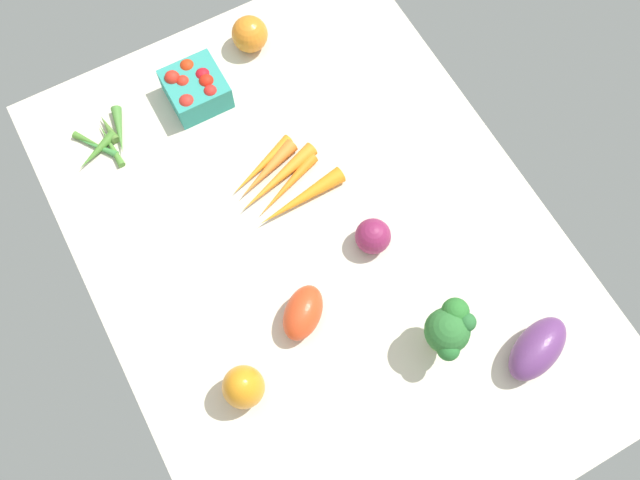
# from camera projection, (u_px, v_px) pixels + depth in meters

# --- Properties ---
(tablecloth) EXTENTS (1.04, 0.76, 0.02)m
(tablecloth) POSITION_uv_depth(u_px,v_px,m) (320.00, 246.00, 1.18)
(tablecloth) COLOR beige
(tablecloth) RESTS_ON ground
(heirloom_tomato_orange) EXTENTS (0.07, 0.07, 0.07)m
(heirloom_tomato_orange) POSITION_uv_depth(u_px,v_px,m) (250.00, 34.00, 1.29)
(heirloom_tomato_orange) COLOR orange
(heirloom_tomato_orange) RESTS_ON tablecloth
(broccoli_head) EXTENTS (0.08, 0.08, 0.12)m
(broccoli_head) POSITION_uv_depth(u_px,v_px,m) (449.00, 328.00, 1.04)
(broccoli_head) COLOR #96C977
(broccoli_head) RESTS_ON tablecloth
(eggplant) EXTENTS (0.10, 0.14, 0.07)m
(eggplant) POSITION_uv_depth(u_px,v_px,m) (538.00, 349.00, 1.07)
(eggplant) COLOR #653571
(eggplant) RESTS_ON tablecloth
(berry_basket) EXTENTS (0.10, 0.10, 0.07)m
(berry_basket) POSITION_uv_depth(u_px,v_px,m) (195.00, 88.00, 1.25)
(berry_basket) COLOR teal
(berry_basket) RESTS_ON tablecloth
(okra_pile) EXTENTS (0.12, 0.12, 0.02)m
(okra_pile) POSITION_uv_depth(u_px,v_px,m) (106.00, 140.00, 1.24)
(okra_pile) COLOR #4B8636
(okra_pile) RESTS_ON tablecloth
(bell_pepper_orange) EXTENTS (0.09, 0.09, 0.09)m
(bell_pepper_orange) POSITION_uv_depth(u_px,v_px,m) (243.00, 387.00, 1.04)
(bell_pepper_orange) COLOR orange
(bell_pepper_orange) RESTS_ON tablecloth
(roma_tomato) EXTENTS (0.11, 0.11, 0.06)m
(roma_tomato) POSITION_uv_depth(u_px,v_px,m) (303.00, 313.00, 1.10)
(roma_tomato) COLOR #D9441F
(roma_tomato) RESTS_ON tablecloth
(red_onion_near_basket) EXTENTS (0.06, 0.06, 0.06)m
(red_onion_near_basket) POSITION_uv_depth(u_px,v_px,m) (373.00, 236.00, 1.15)
(red_onion_near_basket) COLOR #84224D
(red_onion_near_basket) RESTS_ON tablecloth
(carrot_bunch) EXTENTS (0.15, 0.19, 0.03)m
(carrot_bunch) POSITION_uv_depth(u_px,v_px,m) (281.00, 183.00, 1.20)
(carrot_bunch) COLOR orange
(carrot_bunch) RESTS_ON tablecloth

